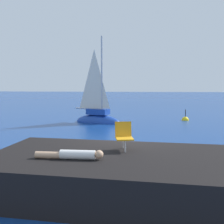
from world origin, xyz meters
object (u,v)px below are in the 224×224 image
Objects in this scene: sailboat_near at (98,118)px; person_sunbather at (73,155)px; marker_buoy at (185,120)px; beach_chair at (124,135)px.

sailboat_near is 13.49m from person_sunbather.
person_sunbather is 1.56× the size of marker_buoy.
sailboat_near is at bearing -163.43° from marker_buoy.
marker_buoy is at bearing 153.07° from beach_chair.
sailboat_near is 6.12× the size of marker_buoy.
beach_chair is (2.59, -12.25, 1.09)m from sailboat_near.
beach_chair is (1.24, 1.15, 0.33)m from person_sunbather.
marker_buoy is at bearing -109.02° from person_sunbather.
sailboat_near is 12.57m from beach_chair.
sailboat_near reaches higher than person_sunbather.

